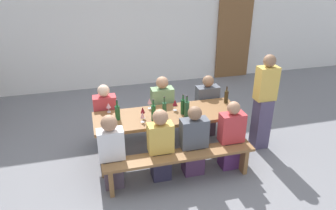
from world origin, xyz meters
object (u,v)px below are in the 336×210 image
(tasting_table, at_px, (168,119))
(seated_guest_near_3, at_px, (231,137))
(seated_guest_near_2, at_px, (194,143))
(wine_glass_0, at_px, (150,101))
(wine_glass_2, at_px, (142,115))
(seated_guest_near_1, at_px, (161,146))
(wine_bottle_2, at_px, (183,106))
(wine_glass_1, at_px, (175,103))
(wine_glass_3, at_px, (108,106))
(seated_guest_far_0, at_px, (106,119))
(bench_far, at_px, (158,118))
(seated_guest_near_0, at_px, (112,153))
(wine_bottle_3, at_px, (118,112))
(wooden_door, at_px, (234,37))
(wine_bottle_4, at_px, (164,109))
(wine_bottle_5, at_px, (187,108))
(bench_near, at_px, (180,160))
(wine_bottle_0, at_px, (154,113))
(seated_guest_far_2, at_px, (207,107))
(wine_bottle_1, at_px, (226,97))
(standing_host, at_px, (264,104))
(seated_guest_far_1, at_px, (162,111))
(wine_glass_4, at_px, (143,110))

(tasting_table, xyz_separation_m, seated_guest_near_3, (0.82, -0.51, -0.16))
(seated_guest_near_2, bearing_deg, wine_glass_0, 31.70)
(wine_glass_2, bearing_deg, seated_guest_near_1, -62.59)
(wine_bottle_2, bearing_deg, seated_guest_near_1, -135.22)
(tasting_table, height_order, wine_glass_1, wine_glass_1)
(wine_glass_3, bearing_deg, wine_glass_2, -45.54)
(seated_guest_far_0, bearing_deg, bench_far, 99.40)
(seated_guest_near_2, bearing_deg, seated_guest_near_1, 90.00)
(wine_glass_1, xyz_separation_m, seated_guest_near_0, (-1.05, -0.60, -0.34))
(wine_bottle_3, relative_size, seated_guest_near_2, 0.29)
(wooden_door, distance_m, wine_glass_1, 3.94)
(wine_bottle_4, distance_m, wine_bottle_5, 0.33)
(wooden_door, height_order, wine_glass_0, wooden_door)
(bench_near, distance_m, seated_guest_near_3, 0.85)
(wine_glass_2, distance_m, seated_guest_near_0, 0.69)
(wooden_door, relative_size, seated_guest_near_0, 1.92)
(wine_bottle_4, bearing_deg, seated_guest_far_0, 146.72)
(wine_bottle_0, xyz_separation_m, wine_bottle_5, (0.51, 0.01, -0.00))
(seated_guest_far_0, xyz_separation_m, seated_guest_far_2, (1.74, 0.00, -0.01))
(wine_bottle_0, height_order, seated_guest_near_2, wine_bottle_0)
(bench_far, bearing_deg, wine_bottle_4, -95.47)
(wine_glass_3, relative_size, seated_guest_far_0, 0.14)
(wine_bottle_4, distance_m, wine_glass_2, 0.37)
(seated_guest_far_0, bearing_deg, wine_bottle_0, 44.67)
(wine_bottle_1, relative_size, seated_guest_near_1, 0.26)
(seated_guest_far_2, bearing_deg, seated_guest_near_1, -46.69)
(tasting_table, xyz_separation_m, standing_host, (1.56, -0.10, 0.11))
(bench_far, height_order, seated_guest_far_1, seated_guest_far_1)
(wine_bottle_0, height_order, wine_glass_0, wine_bottle_0)
(wine_bottle_0, bearing_deg, seated_guest_far_2, 31.08)
(tasting_table, distance_m, standing_host, 1.56)
(wine_bottle_3, relative_size, seated_guest_near_1, 0.29)
(wine_glass_2, xyz_separation_m, wine_glass_4, (0.03, 0.13, 0.02))
(wine_glass_3, height_order, seated_guest_near_0, seated_guest_near_0)
(wine_glass_3, bearing_deg, seated_guest_far_2, 7.31)
(wine_bottle_3, bearing_deg, wine_bottle_0, -18.24)
(bench_far, relative_size, wine_bottle_4, 6.88)
(wine_glass_2, height_order, seated_guest_far_0, seated_guest_far_0)
(wine_glass_4, bearing_deg, wine_bottle_5, -9.02)
(wine_bottle_2, height_order, wine_glass_4, wine_bottle_2)
(wine_bottle_3, distance_m, seated_guest_near_2, 1.18)
(wine_glass_3, height_order, seated_guest_far_2, seated_guest_far_2)
(seated_guest_near_2, bearing_deg, wine_bottle_5, -0.72)
(wine_bottle_2, xyz_separation_m, seated_guest_near_0, (-1.14, -0.46, -0.34))
(wine_bottle_4, distance_m, wine_glass_0, 0.34)
(wine_glass_3, distance_m, seated_guest_near_2, 1.41)
(wine_glass_0, relative_size, seated_guest_far_0, 0.16)
(seated_guest_near_2, bearing_deg, wine_glass_3, 54.30)
(wine_bottle_3, bearing_deg, seated_guest_near_0, -107.32)
(wine_bottle_5, xyz_separation_m, seated_guest_far_0, (-1.16, 0.64, -0.34))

